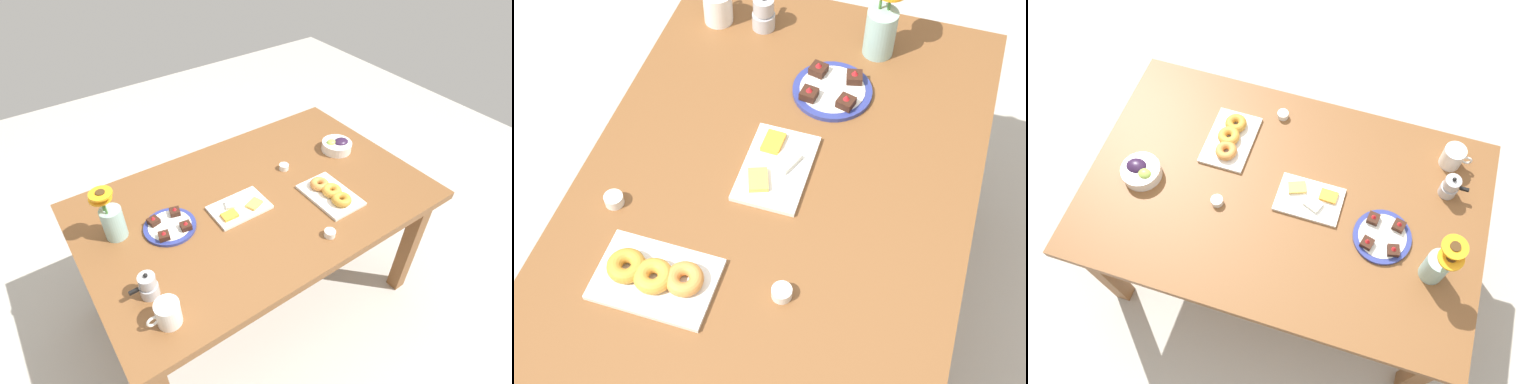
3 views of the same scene
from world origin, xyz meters
The scene contains 11 objects.
ground_plane centered at (0.00, 0.00, 0.00)m, with size 6.00×6.00×0.00m, color #B7B2A8.
dining_table centered at (0.00, 0.00, 0.65)m, with size 1.60×1.00×0.74m.
coffee_mug centered at (0.61, 0.35, 0.79)m, with size 0.12×0.09×0.10m.
grape_bowl centered at (-0.58, -0.08, 0.77)m, with size 0.16×0.16×0.07m.
cheese_platter centered at (0.10, 0.02, 0.75)m, with size 0.26×0.17×0.03m.
croissant_platter centered at (-0.29, 0.19, 0.76)m, with size 0.19×0.28×0.05m.
jam_cup_honey centered at (-0.12, 0.37, 0.76)m, with size 0.05×0.05×0.03m.
jam_cup_berry centered at (-0.24, -0.10, 0.76)m, with size 0.05×0.05×0.03m.
dessert_plate centered at (0.41, -0.05, 0.75)m, with size 0.22×0.22×0.05m.
flower_vase centered at (0.61, -0.14, 0.83)m, with size 0.11×0.11×0.26m.
moka_pot centered at (0.62, 0.21, 0.79)m, with size 0.11×0.07×0.12m.
Camera 1 is at (0.79, 1.14, 1.98)m, focal length 28.00 mm.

